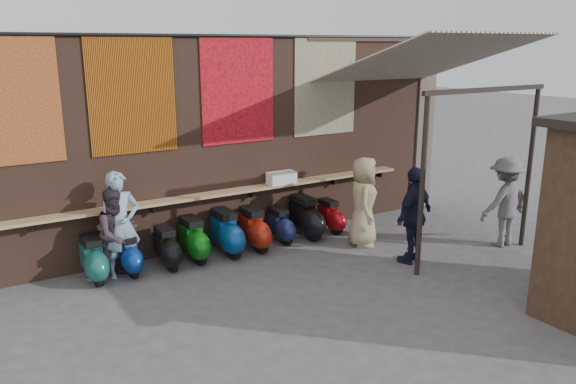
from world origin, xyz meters
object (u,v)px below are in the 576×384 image
Objects in this scene: scooter_stool_4 at (226,233)px; scooter_stool_1 at (129,255)px; diner_left at (120,225)px; shopper_navy at (414,215)px; scooter_stool_3 at (193,240)px; scooter_stool_6 at (280,226)px; scooter_stool_2 at (167,248)px; scooter_stool_0 at (93,260)px; scooter_stool_7 at (305,217)px; scooter_stool_5 at (254,229)px; shopper_tan at (363,202)px; shelf_box at (282,178)px; shopper_grey at (505,202)px; scooter_stool_8 at (330,216)px; diner_right at (117,234)px.

scooter_stool_1 is at bearing 178.48° from scooter_stool_4.
diner_left reaches higher than shopper_navy.
scooter_stool_3 is 1.16× the size of scooter_stool_6.
scooter_stool_0 is at bearing 177.33° from scooter_stool_2.
scooter_stool_5 is at bearing -177.38° from scooter_stool_7.
scooter_stool_3 is 0.47× the size of shopper_tan.
shopper_tan is (-0.21, 1.17, -0.00)m from shopper_navy.
scooter_stool_1 is 0.40× the size of diner_left.
shopper_tan is at bearing -11.90° from diner_left.
diner_left is 1.04× the size of shopper_tan.
shelf_box is 0.33× the size of shopper_tan.
scooter_stool_2 reaches higher than scooter_stool_6.
shopper_grey reaches higher than shopper_navy.
scooter_stool_3 is at bearing 6.77° from scooter_stool_2.
shopper_navy is 1.19m from shopper_tan.
shopper_navy is (4.64, -2.11, -0.03)m from diner_left.
scooter_stool_3 is at bearing -179.81° from scooter_stool_8.
shelf_box reaches higher than scooter_stool_2.
shelf_box is 0.81× the size of scooter_stool_6.
diner_left is at bearing 113.09° from shopper_tan.
scooter_stool_4 is (-1.40, -0.32, -0.82)m from shelf_box.
shopper_navy is (4.72, -2.08, 0.10)m from diner_right.
shelf_box is 0.81× the size of scooter_stool_8.
shopper_navy reaches higher than shopper_tan.
shelf_box is 1.70m from shopper_tan.
scooter_stool_1 is 5.04m from shopper_navy.
shopper_grey is (6.76, -2.38, -0.03)m from diner_left.
scooter_stool_2 is at bearing 111.24° from shopper_tan.
scooter_stool_4 is at bearing -178.73° from scooter_stool_7.
scooter_stool_0 is 0.45× the size of shopper_navy.
shopper_navy is (1.50, -2.16, 0.54)m from scooter_stool_6.
shopper_navy reaches higher than scooter_stool_3.
shelf_box is 4.37m from shopper_grey.
scooter_stool_3 is 1.42m from diner_right.
scooter_stool_2 is at bearing -172.53° from shelf_box.
scooter_stool_4 is 1.24× the size of scooter_stool_6.
scooter_stool_6 is at bearing -16.67° from diner_right.
scooter_stool_0 reaches higher than scooter_stool_6.
diner_right is 0.88× the size of shopper_navy.
shopper_grey is (4.26, -2.34, 0.48)m from scooter_stool_5.
scooter_stool_4 reaches higher than scooter_stool_5.
shopper_grey is (6.00, -2.34, 0.52)m from scooter_stool_2.
scooter_stool_3 is 0.53× the size of diner_right.
scooter_stool_5 is at bearing -172.78° from scooter_stool_6.
shelf_box is 1.65m from scooter_stool_4.
scooter_stool_6 is at bearing -71.34° from shopper_navy.
scooter_stool_2 is at bearing -19.62° from shopper_grey.
scooter_stool_6 is at bearing -32.09° from shopper_grey.
scooter_stool_2 is at bearing 180.00° from scooter_stool_5.
diner_right reaches higher than scooter_stool_2.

